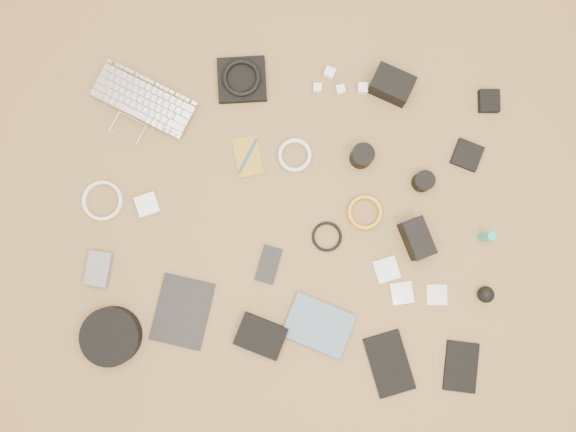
{
  "coord_description": "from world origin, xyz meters",
  "views": [
    {
      "loc": [
        -0.0,
        -0.13,
        1.89
      ],
      "look_at": [
        -0.01,
        0.02,
        0.02
      ],
      "focal_mm": 35.0,
      "sensor_mm": 36.0,
      "label": 1
    }
  ],
  "objects_px": {
    "dslr_camera": "(392,85)",
    "headphone_case": "(111,336)",
    "tablet": "(183,312)",
    "phone": "(269,265)",
    "laptop": "(137,113)",
    "paperback": "(309,348)"
  },
  "relations": [
    {
      "from": "headphone_case",
      "to": "paperback",
      "type": "bearing_deg",
      "value": -0.64
    },
    {
      "from": "laptop",
      "to": "phone",
      "type": "height_order",
      "value": "laptop"
    },
    {
      "from": "laptop",
      "to": "dslr_camera",
      "type": "relative_size",
      "value": 2.59
    },
    {
      "from": "headphone_case",
      "to": "paperback",
      "type": "distance_m",
      "value": 0.65
    },
    {
      "from": "phone",
      "to": "paperback",
      "type": "xyz_separation_m",
      "value": [
        0.15,
        -0.27,
        0.01
      ]
    },
    {
      "from": "phone",
      "to": "paperback",
      "type": "bearing_deg",
      "value": -47.97
    },
    {
      "from": "tablet",
      "to": "phone",
      "type": "relative_size",
      "value": 1.83
    },
    {
      "from": "laptop",
      "to": "headphone_case",
      "type": "height_order",
      "value": "headphone_case"
    },
    {
      "from": "headphone_case",
      "to": "phone",
      "type": "bearing_deg",
      "value": 27.34
    },
    {
      "from": "paperback",
      "to": "laptop",
      "type": "bearing_deg",
      "value": 58.81
    },
    {
      "from": "dslr_camera",
      "to": "tablet",
      "type": "relative_size",
      "value": 0.6
    },
    {
      "from": "laptop",
      "to": "tablet",
      "type": "height_order",
      "value": "laptop"
    },
    {
      "from": "tablet",
      "to": "headphone_case",
      "type": "xyz_separation_m",
      "value": [
        -0.22,
        -0.09,
        0.02
      ]
    },
    {
      "from": "dslr_camera",
      "to": "headphone_case",
      "type": "relative_size",
      "value": 0.7
    },
    {
      "from": "paperback",
      "to": "phone",
      "type": "bearing_deg",
      "value": 48.65
    },
    {
      "from": "paperback",
      "to": "headphone_case",
      "type": "bearing_deg",
      "value": 108.74
    },
    {
      "from": "laptop",
      "to": "tablet",
      "type": "xyz_separation_m",
      "value": [
        0.2,
        -0.66,
        -0.01
      ]
    },
    {
      "from": "tablet",
      "to": "headphone_case",
      "type": "distance_m",
      "value": 0.24
    },
    {
      "from": "headphone_case",
      "to": "paperback",
      "type": "height_order",
      "value": "headphone_case"
    },
    {
      "from": "headphone_case",
      "to": "paperback",
      "type": "relative_size",
      "value": 0.92
    },
    {
      "from": "tablet",
      "to": "paperback",
      "type": "height_order",
      "value": "paperback"
    },
    {
      "from": "tablet",
      "to": "laptop",
      "type": "bearing_deg",
      "value": 116.47
    }
  ]
}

